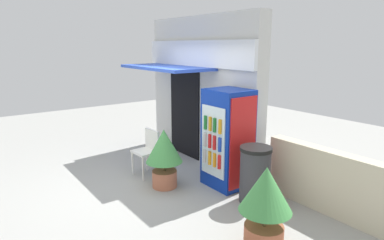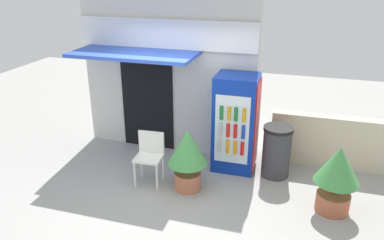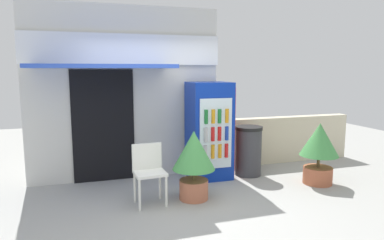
{
  "view_description": "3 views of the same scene",
  "coord_description": "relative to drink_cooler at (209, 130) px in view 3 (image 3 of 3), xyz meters",
  "views": [
    {
      "loc": [
        5.04,
        -2.62,
        2.47
      ],
      "look_at": [
        0.53,
        0.73,
        1.19
      ],
      "focal_mm": 30.74,
      "sensor_mm": 36.0,
      "label": 1
    },
    {
      "loc": [
        1.95,
        -4.87,
        3.42
      ],
      "look_at": [
        0.26,
        0.81,
        1.0
      ],
      "focal_mm": 35.13,
      "sensor_mm": 36.0,
      "label": 2
    },
    {
      "loc": [
        -1.19,
        -4.54,
        1.96
      ],
      "look_at": [
        0.48,
        0.74,
        1.15
      ],
      "focal_mm": 32.19,
      "sensor_mm": 36.0,
      "label": 3
    }
  ],
  "objects": [
    {
      "name": "trash_bin",
      "position": [
        0.74,
        -0.08,
        -0.41
      ],
      "size": [
        0.51,
        0.51,
        0.92
      ],
      "color": "#38383D",
      "rests_on": "ground"
    },
    {
      "name": "potted_plant_near_shop",
      "position": [
        -0.6,
        -0.94,
        -0.23
      ],
      "size": [
        0.64,
        0.64,
        1.05
      ],
      "color": "#BC6B4C",
      "rests_on": "ground"
    },
    {
      "name": "ground",
      "position": [
        -0.96,
        -1.19,
        -0.87
      ],
      "size": [
        16.0,
        16.0,
        0.0
      ],
      "primitive_type": "plane",
      "color": "#A3A39E"
    },
    {
      "name": "drink_cooler",
      "position": [
        0.0,
        0.0,
        0.0
      ],
      "size": [
        0.75,
        0.72,
        1.74
      ],
      "color": "#0C2D9E",
      "rests_on": "ground"
    },
    {
      "name": "potted_plant_curbside",
      "position": [
        1.67,
        -0.9,
        -0.24
      ],
      "size": [
        0.65,
        0.65,
        1.06
      ],
      "color": "#AD5B3D",
      "rests_on": "ground"
    },
    {
      "name": "storefront_building",
      "position": [
        -1.45,
        0.5,
        0.7
      ],
      "size": [
        3.39,
        1.31,
        3.06
      ],
      "color": "silver",
      "rests_on": "ground"
    },
    {
      "name": "plastic_chair",
      "position": [
        -1.28,
        -0.89,
        -0.34
      ],
      "size": [
        0.46,
        0.42,
        0.88
      ],
      "color": "white",
      "rests_on": "ground"
    },
    {
      "name": "stone_boundary_wall",
      "position": [
        2.0,
        0.55,
        -0.39
      ],
      "size": [
        2.82,
        0.23,
        0.96
      ],
      "primitive_type": "cube",
      "color": "beige",
      "rests_on": "ground"
    }
  ]
}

